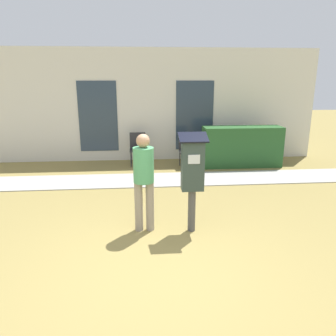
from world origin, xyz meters
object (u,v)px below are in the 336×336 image
(outdoor_chair_left, at_px, (138,146))
(outdoor_chair_middle, at_px, (187,148))
(person_standing, at_px, (144,175))
(parking_meter, at_px, (193,170))

(outdoor_chair_left, distance_m, outdoor_chair_middle, 1.40)
(person_standing, xyz_separation_m, outdoor_chair_left, (-0.12, 4.16, -0.40))
(parking_meter, distance_m, outdoor_chair_middle, 3.96)
(person_standing, distance_m, outdoor_chair_left, 4.18)
(person_standing, relative_size, outdoor_chair_left, 1.76)
(person_standing, height_order, outdoor_chair_left, person_standing)
(parking_meter, height_order, outdoor_chair_middle, parking_meter)
(person_standing, bearing_deg, outdoor_chair_left, 111.43)
(outdoor_chair_left, relative_size, outdoor_chair_middle, 1.00)
(parking_meter, relative_size, outdoor_chair_left, 1.77)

